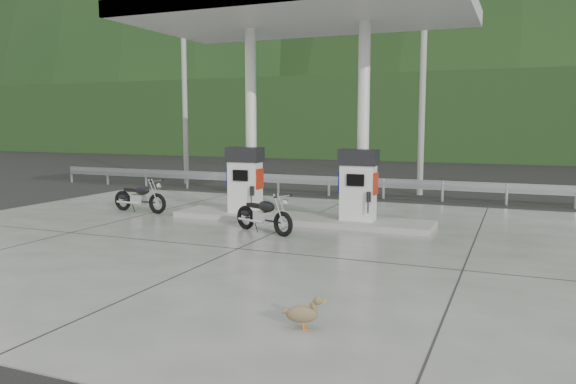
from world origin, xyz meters
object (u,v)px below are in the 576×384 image
at_px(gas_pump_left, 245,180).
at_px(motorcycle_left, 140,198).
at_px(gas_pump_right, 358,185).
at_px(duck, 302,315).
at_px(motorcycle_right, 264,215).

xyz_separation_m(gas_pump_left, motorcycle_left, (-3.34, -0.27, -0.62)).
bearing_deg(gas_pump_left, gas_pump_right, 0.00).
bearing_deg(motorcycle_left, duck, -37.04).
distance_m(gas_pump_left, motorcycle_left, 3.41).
bearing_deg(duck, gas_pump_right, 82.27).
height_order(gas_pump_left, motorcycle_left, gas_pump_left).
height_order(gas_pump_left, gas_pump_right, same).
height_order(gas_pump_right, motorcycle_right, gas_pump_right).
distance_m(gas_pump_right, motorcycle_right, 2.59).
height_order(motorcycle_left, motorcycle_right, motorcycle_left).
bearing_deg(duck, motorcycle_right, 101.68).
relative_size(gas_pump_left, duck, 3.55).
height_order(motorcycle_right, duck, motorcycle_right).
distance_m(motorcycle_left, duck, 10.48).
height_order(motorcycle_left, duck, motorcycle_left).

